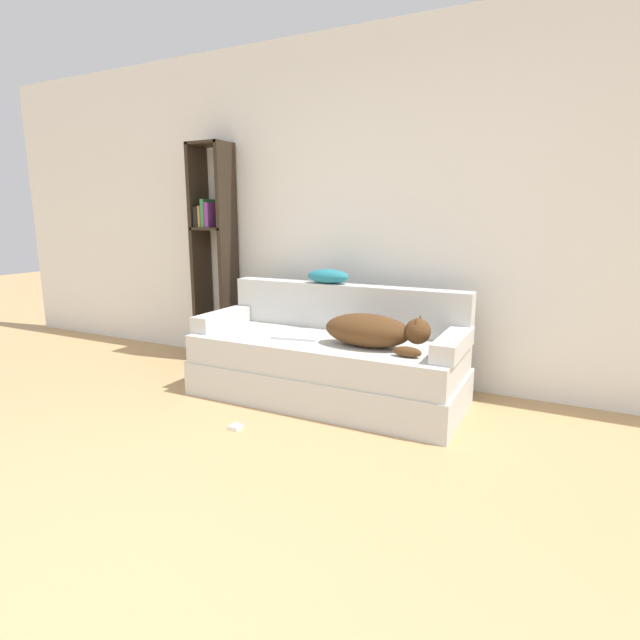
{
  "coord_description": "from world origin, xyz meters",
  "views": [
    {
      "loc": [
        1.51,
        -0.92,
        1.3
      ],
      "look_at": [
        -0.01,
        2.09,
        0.6
      ],
      "focal_mm": 28.0,
      "sensor_mm": 36.0,
      "label": 1
    }
  ],
  "objects_px": {
    "throw_pillow": "(328,276)",
    "couch": "(326,369)",
    "laptop": "(297,336)",
    "power_adapter": "(235,427)",
    "bookshelf": "(213,244)",
    "dog": "(373,331)"
  },
  "relations": [
    {
      "from": "laptop",
      "to": "power_adapter",
      "type": "xyz_separation_m",
      "value": [
        -0.07,
        -0.67,
        -0.45
      ]
    },
    {
      "from": "bookshelf",
      "to": "power_adapter",
      "type": "bearing_deg",
      "value": -48.18
    },
    {
      "from": "laptop",
      "to": "throw_pillow",
      "type": "xyz_separation_m",
      "value": [
        0.05,
        0.4,
        0.39
      ]
    },
    {
      "from": "couch",
      "to": "bookshelf",
      "type": "xyz_separation_m",
      "value": [
        -1.37,
        0.49,
        0.84
      ]
    },
    {
      "from": "dog",
      "to": "bookshelf",
      "type": "xyz_separation_m",
      "value": [
        -1.76,
        0.58,
        0.5
      ]
    },
    {
      "from": "dog",
      "to": "bookshelf",
      "type": "height_order",
      "value": "bookshelf"
    },
    {
      "from": "couch",
      "to": "power_adapter",
      "type": "xyz_separation_m",
      "value": [
        -0.27,
        -0.74,
        -0.21
      ]
    },
    {
      "from": "dog",
      "to": "laptop",
      "type": "height_order",
      "value": "dog"
    },
    {
      "from": "throw_pillow",
      "to": "couch",
      "type": "bearing_deg",
      "value": -66.06
    },
    {
      "from": "bookshelf",
      "to": "couch",
      "type": "bearing_deg",
      "value": -19.74
    },
    {
      "from": "laptop",
      "to": "bookshelf",
      "type": "distance_m",
      "value": 1.43
    },
    {
      "from": "couch",
      "to": "power_adapter",
      "type": "relative_size",
      "value": 27.8
    },
    {
      "from": "laptop",
      "to": "throw_pillow",
      "type": "height_order",
      "value": "throw_pillow"
    },
    {
      "from": "couch",
      "to": "dog",
      "type": "bearing_deg",
      "value": -12.66
    },
    {
      "from": "dog",
      "to": "throw_pillow",
      "type": "bearing_deg",
      "value": 141.92
    },
    {
      "from": "couch",
      "to": "laptop",
      "type": "relative_size",
      "value": 5.42
    },
    {
      "from": "couch",
      "to": "bookshelf",
      "type": "bearing_deg",
      "value": 160.26
    },
    {
      "from": "couch",
      "to": "laptop",
      "type": "distance_m",
      "value": 0.32
    },
    {
      "from": "laptop",
      "to": "power_adapter",
      "type": "bearing_deg",
      "value": -107.22
    },
    {
      "from": "couch",
      "to": "throw_pillow",
      "type": "bearing_deg",
      "value": 113.94
    },
    {
      "from": "laptop",
      "to": "throw_pillow",
      "type": "bearing_deg",
      "value": 71.61
    },
    {
      "from": "bookshelf",
      "to": "dog",
      "type": "bearing_deg",
      "value": -18.21
    }
  ]
}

